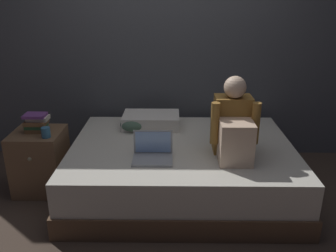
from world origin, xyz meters
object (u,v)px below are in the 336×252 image
nightstand (41,161)px  clothes_pile (134,124)px  book_stack (36,123)px  mug (46,132)px  bed (182,168)px  pillow (151,120)px  person_sitting (234,127)px  laptop (153,152)px

nightstand → clothes_pile: 0.93m
book_stack → mug: size_ratio=2.24×
bed → book_stack: book_stack is taller
pillow → mug: size_ratio=6.22×
bed → person_sitting: bearing=-27.7°
person_sitting → nightstand: bearing=172.1°
bed → pillow: size_ratio=3.57×
nightstand → pillow: size_ratio=1.02×
person_sitting → clothes_pile: 1.05m
laptop → pillow: laptop is taller
mug → clothes_pile: (0.70, 0.44, -0.09)m
bed → clothes_pile: (-0.47, 0.34, 0.30)m
mug → clothes_pile: mug is taller
pillow → nightstand: bearing=-156.8°
pillow → clothes_pile: size_ratio=2.26×
mug → clothes_pile: size_ratio=0.36×
clothes_pile → mug: bearing=-148.0°
bed → nightstand: (-1.30, 0.02, 0.05)m
bed → clothes_pile: size_ratio=8.06×
book_stack → laptop: bearing=-17.4°
book_stack → clothes_pile: 0.89m
person_sitting → mug: 1.59m
person_sitting → clothes_pile: size_ratio=2.64×
pillow → clothes_pile: bearing=-146.5°
bed → person_sitting: size_ratio=3.05×
book_stack → mug: bearing=-47.3°
nightstand → mug: mug is taller
bed → mug: 1.24m
laptop → book_stack: book_stack is taller
pillow → clothes_pile: (-0.17, -0.11, -0.00)m
person_sitting → pillow: bearing=136.9°
bed → clothes_pile: clothes_pile is taller
bed → mug: mug is taller
person_sitting → book_stack: bearing=171.6°
nightstand → pillow: (1.00, 0.43, 0.25)m
mug → book_stack: bearing=132.7°
book_stack → mug: book_stack is taller
bed → book_stack: (-1.29, 0.04, 0.43)m
laptop → pillow: size_ratio=0.57×
laptop → pillow: (-0.05, 0.74, 0.01)m
mug → clothes_pile: 0.84m
book_stack → clothes_pile: bearing=20.2°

